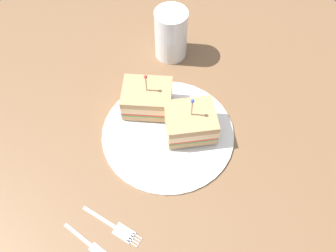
{
  "coord_description": "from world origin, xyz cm",
  "views": [
    {
      "loc": [
        -27.9,
        25.18,
        61.55
      ],
      "look_at": [
        0.0,
        0.0,
        2.92
      ],
      "focal_mm": 38.41,
      "sensor_mm": 36.0,
      "label": 1
    }
  ],
  "objects": [
    {
      "name": "plate",
      "position": [
        0.0,
        0.0,
        0.46
      ],
      "size": [
        26.37,
        26.37,
        0.92
      ],
      "primitive_type": "cylinder",
      "color": "white",
      "rests_on": "ground_plane"
    },
    {
      "name": "fork",
      "position": [
        -8.4,
        19.32,
        0.18
      ],
      "size": [
        11.77,
        4.53,
        0.35
      ],
      "color": "silver",
      "rests_on": "ground_plane"
    },
    {
      "name": "knife",
      "position": [
        -8.98,
        24.07,
        0.17
      ],
      "size": [
        13.04,
        3.69,
        0.35
      ],
      "color": "silver",
      "rests_on": "ground_plane"
    },
    {
      "name": "sandwich_half_front",
      "position": [
        -2.63,
        -3.46,
        3.66
      ],
      "size": [
        11.88,
        12.29,
        9.99
      ],
      "color": "tan",
      "rests_on": "plate"
    },
    {
      "name": "ground_plane",
      "position": [
        0.0,
        0.0,
        -1.0
      ],
      "size": [
        119.76,
        119.76,
        2.0
      ],
      "primitive_type": "cube",
      "color": "brown"
    },
    {
      "name": "drink_glass",
      "position": [
        16.02,
        -15.35,
        5.52
      ],
      "size": [
        7.26,
        7.26,
        11.74
      ],
      "color": "#B74C33",
      "rests_on": "ground_plane"
    },
    {
      "name": "sandwich_half_back",
      "position": [
        7.45,
        -1.08,
        3.59
      ],
      "size": [
        12.42,
        12.37,
        9.57
      ],
      "color": "tan",
      "rests_on": "plate"
    }
  ]
}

